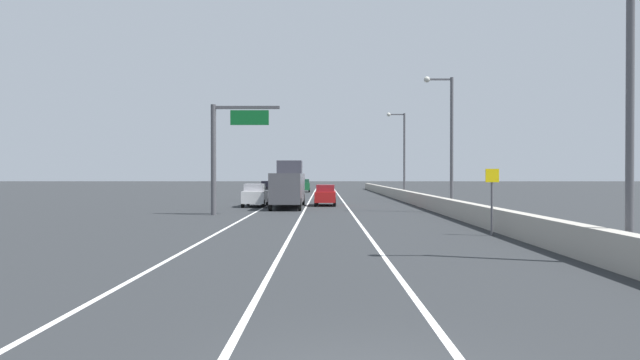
{
  "coord_description": "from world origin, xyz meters",
  "views": [
    {
      "loc": [
        -0.51,
        -6.88,
        2.73
      ],
      "look_at": [
        -0.82,
        38.71,
        2.3
      ],
      "focal_mm": 30.55,
      "sensor_mm": 36.0,
      "label": 1
    }
  ],
  "objects_px": {
    "lamp_post_right_second": "(448,134)",
    "car_white_1": "(255,195)",
    "speed_advisory_sign": "(492,196)",
    "car_green_2": "(304,186)",
    "car_black_0": "(270,190)",
    "lamp_post_right_near": "(621,78)",
    "lamp_post_right_third": "(402,149)",
    "box_truck": "(288,186)",
    "overhead_sign_gantry": "(224,145)",
    "car_red_3": "(326,195)"
  },
  "relations": [
    {
      "from": "lamp_post_right_second",
      "to": "box_truck",
      "type": "relative_size",
      "value": 1.06
    },
    {
      "from": "speed_advisory_sign",
      "to": "box_truck",
      "type": "height_order",
      "value": "box_truck"
    },
    {
      "from": "lamp_post_right_third",
      "to": "box_truck",
      "type": "xyz_separation_m",
      "value": [
        -11.89,
        -17.06,
        -3.87
      ]
    },
    {
      "from": "lamp_post_right_near",
      "to": "car_green_2",
      "type": "height_order",
      "value": "lamp_post_right_near"
    },
    {
      "from": "lamp_post_right_near",
      "to": "lamp_post_right_third",
      "type": "relative_size",
      "value": 1.0
    },
    {
      "from": "lamp_post_right_second",
      "to": "lamp_post_right_third",
      "type": "xyz_separation_m",
      "value": [
        -0.03,
        22.83,
        0.0
      ]
    },
    {
      "from": "lamp_post_right_third",
      "to": "car_white_1",
      "type": "distance_m",
      "value": 21.97
    },
    {
      "from": "lamp_post_right_near",
      "to": "speed_advisory_sign",
      "type": "bearing_deg",
      "value": 100.6
    },
    {
      "from": "lamp_post_right_near",
      "to": "lamp_post_right_second",
      "type": "height_order",
      "value": "same"
    },
    {
      "from": "overhead_sign_gantry",
      "to": "lamp_post_right_third",
      "type": "bearing_deg",
      "value": 58.2
    },
    {
      "from": "overhead_sign_gantry",
      "to": "car_green_2",
      "type": "relative_size",
      "value": 1.66
    },
    {
      "from": "car_black_0",
      "to": "car_red_3",
      "type": "height_order",
      "value": "car_black_0"
    },
    {
      "from": "car_black_0",
      "to": "box_truck",
      "type": "distance_m",
      "value": 14.38
    },
    {
      "from": "lamp_post_right_second",
      "to": "lamp_post_right_third",
      "type": "relative_size",
      "value": 1.0
    },
    {
      "from": "car_black_0",
      "to": "overhead_sign_gantry",
      "type": "bearing_deg",
      "value": -92.22
    },
    {
      "from": "lamp_post_right_second",
      "to": "lamp_post_right_third",
      "type": "distance_m",
      "value": 22.83
    },
    {
      "from": "car_green_2",
      "to": "overhead_sign_gantry",
      "type": "bearing_deg",
      "value": -94.23
    },
    {
      "from": "lamp_post_right_third",
      "to": "car_white_1",
      "type": "relative_size",
      "value": 2.19
    },
    {
      "from": "speed_advisory_sign",
      "to": "car_black_0",
      "type": "bearing_deg",
      "value": 111.06
    },
    {
      "from": "lamp_post_right_third",
      "to": "box_truck",
      "type": "distance_m",
      "value": 21.15
    },
    {
      "from": "lamp_post_right_third",
      "to": "car_white_1",
      "type": "height_order",
      "value": "lamp_post_right_third"
    },
    {
      "from": "lamp_post_right_near",
      "to": "box_truck",
      "type": "relative_size",
      "value": 1.06
    },
    {
      "from": "lamp_post_right_second",
      "to": "car_white_1",
      "type": "distance_m",
      "value": 17.23
    },
    {
      "from": "lamp_post_right_second",
      "to": "car_black_0",
      "type": "height_order",
      "value": "lamp_post_right_second"
    },
    {
      "from": "lamp_post_right_second",
      "to": "lamp_post_right_third",
      "type": "height_order",
      "value": "same"
    },
    {
      "from": "speed_advisory_sign",
      "to": "car_white_1",
      "type": "height_order",
      "value": "speed_advisory_sign"
    },
    {
      "from": "overhead_sign_gantry",
      "to": "box_truck",
      "type": "xyz_separation_m",
      "value": [
        3.81,
        8.26,
        -2.93
      ]
    },
    {
      "from": "speed_advisory_sign",
      "to": "lamp_post_right_third",
      "type": "relative_size",
      "value": 0.3
    },
    {
      "from": "lamp_post_right_third",
      "to": "car_red_3",
      "type": "distance_m",
      "value": 17.11
    },
    {
      "from": "overhead_sign_gantry",
      "to": "speed_advisory_sign",
      "type": "relative_size",
      "value": 2.5
    },
    {
      "from": "speed_advisory_sign",
      "to": "car_green_2",
      "type": "relative_size",
      "value": 0.66
    },
    {
      "from": "lamp_post_right_second",
      "to": "lamp_post_right_near",
      "type": "bearing_deg",
      "value": -89.98
    },
    {
      "from": "car_white_1",
      "to": "box_truck",
      "type": "relative_size",
      "value": 0.49
    },
    {
      "from": "car_black_0",
      "to": "lamp_post_right_second",
      "type": "bearing_deg",
      "value": -53.13
    },
    {
      "from": "lamp_post_right_near",
      "to": "lamp_post_right_second",
      "type": "bearing_deg",
      "value": 90.02
    },
    {
      "from": "speed_advisory_sign",
      "to": "car_green_2",
      "type": "xyz_separation_m",
      "value": [
        -10.62,
        61.92,
        -0.75
      ]
    },
    {
      "from": "lamp_post_right_near",
      "to": "box_truck",
      "type": "height_order",
      "value": "lamp_post_right_near"
    },
    {
      "from": "lamp_post_right_second",
      "to": "car_green_2",
      "type": "bearing_deg",
      "value": 104.43
    },
    {
      "from": "car_black_0",
      "to": "car_red_3",
      "type": "xyz_separation_m",
      "value": [
        6.05,
        -10.88,
        -0.1
      ]
    },
    {
      "from": "lamp_post_right_near",
      "to": "car_red_3",
      "type": "xyz_separation_m",
      "value": [
        -8.83,
        31.77,
        -4.74
      ]
    },
    {
      "from": "car_black_0",
      "to": "lamp_post_right_near",
      "type": "bearing_deg",
      "value": -70.77
    },
    {
      "from": "lamp_post_right_near",
      "to": "box_truck",
      "type": "distance_m",
      "value": 31.23
    },
    {
      "from": "car_red_3",
      "to": "box_truck",
      "type": "distance_m",
      "value": 4.52
    },
    {
      "from": "overhead_sign_gantry",
      "to": "lamp_post_right_third",
      "type": "relative_size",
      "value": 0.76
    },
    {
      "from": "overhead_sign_gantry",
      "to": "box_truck",
      "type": "distance_m",
      "value": 9.56
    },
    {
      "from": "lamp_post_right_third",
      "to": "car_red_3",
      "type": "relative_size",
      "value": 2.15
    },
    {
      "from": "box_truck",
      "to": "lamp_post_right_third",
      "type": "bearing_deg",
      "value": 55.13
    },
    {
      "from": "overhead_sign_gantry",
      "to": "lamp_post_right_second",
      "type": "bearing_deg",
      "value": 9.0
    },
    {
      "from": "lamp_post_right_near",
      "to": "car_white_1",
      "type": "distance_m",
      "value": 33.96
    },
    {
      "from": "car_white_1",
      "to": "overhead_sign_gantry",
      "type": "bearing_deg",
      "value": -95.01
    }
  ]
}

